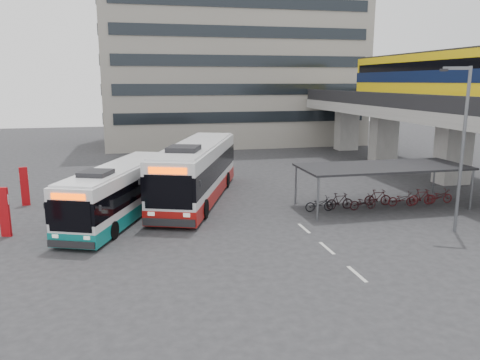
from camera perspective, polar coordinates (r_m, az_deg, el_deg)
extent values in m
plane|color=#28282B|center=(23.81, 2.12, -6.32)|extent=(120.00, 120.00, 0.00)
cube|color=gray|center=(37.91, 24.53, 3.05)|extent=(2.20, 1.60, 4.60)
cube|color=gray|center=(46.20, 17.10, 5.01)|extent=(2.20, 1.60, 4.60)
cube|color=gray|center=(53.25, 12.86, 6.09)|extent=(2.20, 1.60, 4.60)
cube|color=gray|center=(40.88, 21.50, 7.75)|extent=(8.00, 32.00, 0.90)
cube|color=black|center=(38.86, 16.96, 9.36)|extent=(0.35, 32.00, 1.10)
cube|color=black|center=(43.04, 25.80, 8.90)|extent=(0.35, 32.00, 1.10)
cube|color=yellow|center=(40.10, 22.47, 11.27)|extent=(2.90, 20.00, 3.90)
cube|color=#091436|center=(40.10, 22.49, 11.55)|extent=(2.98, 20.02, 0.90)
cube|color=black|center=(40.12, 22.58, 12.69)|extent=(2.96, 19.20, 0.70)
cube|color=black|center=(40.16, 22.70, 14.04)|extent=(2.70, 19.60, 0.25)
cylinder|color=#595B60|center=(28.98, 6.81, -0.61)|extent=(0.12, 0.12, 2.40)
cylinder|color=#595B60|center=(33.38, 22.56, 0.21)|extent=(0.12, 0.12, 2.40)
cylinder|color=#595B60|center=(25.70, 9.47, -2.31)|extent=(0.12, 0.12, 2.40)
cylinder|color=#595B60|center=(30.58, 26.40, -1.13)|extent=(0.12, 0.12, 2.40)
cube|color=black|center=(29.10, 17.02, 1.57)|extent=(10.00, 4.00, 0.12)
imported|color=black|center=(27.80, 9.56, -2.83)|extent=(1.71, 0.60, 0.90)
imported|color=black|center=(28.30, 12.07, -2.56)|extent=(1.66, 0.47, 1.00)
imported|color=black|center=(28.89, 14.47, -2.48)|extent=(1.71, 0.60, 0.90)
imported|color=black|center=(29.50, 16.79, -2.22)|extent=(1.66, 0.47, 1.00)
imported|color=#350C0F|center=(30.18, 18.99, -2.15)|extent=(1.71, 0.60, 0.90)
imported|color=#3F0C0F|center=(30.88, 21.11, -1.90)|extent=(1.66, 0.47, 1.00)
imported|color=#490C0F|center=(31.64, 23.12, -1.83)|extent=(1.71, 0.60, 0.90)
cube|color=gray|center=(59.26, -1.14, 16.83)|extent=(30.00, 15.00, 25.00)
cube|color=beige|center=(19.38, 14.07, -11.05)|extent=(0.15, 1.60, 0.01)
cube|color=beige|center=(21.90, 10.55, -8.16)|extent=(0.15, 1.60, 0.01)
cube|color=beige|center=(24.53, 7.81, -5.86)|extent=(0.15, 1.60, 0.01)
cube|color=white|center=(29.89, -5.27, 1.37)|extent=(7.12, 13.30, 3.01)
cube|color=maroon|center=(30.17, -5.22, -1.24)|extent=(7.17, 13.35, 0.82)
cube|color=black|center=(29.86, -5.28, 1.63)|extent=(7.18, 13.34, 1.26)
cube|color=#FF4400|center=(23.43, -8.82, 1.13)|extent=(1.86, 0.74, 0.33)
cube|color=black|center=(26.45, -6.90, 3.79)|extent=(2.17, 2.22, 0.31)
cylinder|color=black|center=(26.58, -9.96, -3.31)|extent=(0.68, 1.14, 1.09)
cylinder|color=black|center=(33.47, -1.66, 0.02)|extent=(0.68, 1.14, 1.09)
cube|color=white|center=(26.52, -14.44, -1.13)|extent=(6.12, 10.81, 2.46)
cube|color=#0C6E6A|center=(26.80, -14.32, -3.50)|extent=(6.17, 10.86, 0.67)
cube|color=black|center=(26.50, -14.46, -0.89)|extent=(6.18, 10.85, 1.03)
cube|color=#FF4400|center=(21.65, -20.21, -1.91)|extent=(1.51, 0.67, 0.27)
cube|color=black|center=(23.86, -17.18, 0.78)|extent=(1.80, 1.84, 0.25)
cylinder|color=black|center=(24.33, -19.83, -5.54)|extent=(0.58, 0.93, 0.89)
cylinder|color=black|center=(29.13, -10.06, -2.17)|extent=(0.58, 0.93, 0.89)
imported|color=black|center=(25.86, -14.04, -3.15)|extent=(0.72, 0.77, 1.77)
cylinder|color=#595B60|center=(25.33, 25.47, 3.13)|extent=(0.16, 0.16, 8.17)
cube|color=#595B60|center=(24.97, 24.91, 12.26)|extent=(1.18, 0.65, 0.15)
cube|color=black|center=(24.86, 23.60, 12.19)|extent=(0.40, 0.32, 0.12)
cube|color=#A90A0F|center=(25.47, -26.78, -3.52)|extent=(0.52, 0.30, 2.47)
cube|color=white|center=(25.32, -26.92, -2.12)|extent=(0.52, 0.21, 0.49)
cube|color=#A90A0F|center=(31.32, -24.78, -0.71)|extent=(0.50, 0.25, 2.38)
cube|color=white|center=(31.20, -24.87, 0.40)|extent=(0.51, 0.16, 0.48)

